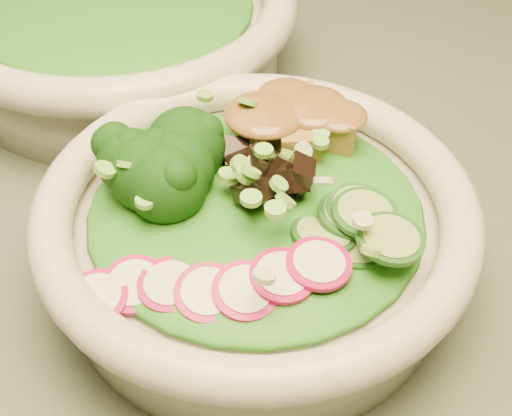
{
  "coord_description": "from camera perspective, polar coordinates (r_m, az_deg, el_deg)",
  "views": [
    {
      "loc": [
        -0.16,
        -0.28,
        1.09
      ],
      "look_at": [
        -0.14,
        0.02,
        0.81
      ],
      "focal_mm": 50.0,
      "sensor_mm": 36.0,
      "label": 1
    }
  ],
  "objects": [
    {
      "name": "dining_table",
      "position": [
        0.56,
        15.06,
        -13.91
      ],
      "size": [
        1.2,
        0.8,
        0.75
      ],
      "color": "black",
      "rests_on": "ground"
    },
    {
      "name": "salad_bowl",
      "position": [
        0.43,
        0.0,
        -1.88
      ],
      "size": [
        0.26,
        0.26,
        0.07
      ],
      "rotation": [
        0.0,
        0.0,
        -0.08
      ],
      "color": "beige",
      "rests_on": "dining_table"
    },
    {
      "name": "side_bowl",
      "position": [
        0.62,
        -10.88,
        13.94
      ],
      "size": [
        0.3,
        0.3,
        0.08
      ],
      "rotation": [
        0.0,
        0.0,
        0.27
      ],
      "color": "beige",
      "rests_on": "dining_table"
    },
    {
      "name": "lettuce_bed",
      "position": [
        0.41,
        0.0,
        0.1
      ],
      "size": [
        0.2,
        0.2,
        0.02
      ],
      "primitive_type": "ellipsoid",
      "color": "#185B13",
      "rests_on": "salad_bowl"
    },
    {
      "name": "side_lettuce",
      "position": [
        0.61,
        -11.15,
        15.65
      ],
      "size": [
        0.2,
        0.2,
        0.02
      ],
      "primitive_type": "ellipsoid",
      "color": "#185B13",
      "rests_on": "side_bowl"
    },
    {
      "name": "broccoli_florets",
      "position": [
        0.42,
        -8.05,
        3.0
      ],
      "size": [
        0.08,
        0.07,
        0.04
      ],
      "primitive_type": null,
      "rotation": [
        0.0,
        0.0,
        -0.08
      ],
      "color": "black",
      "rests_on": "salad_bowl"
    },
    {
      "name": "radish_slices",
      "position": [
        0.37,
        -2.38,
        -6.18
      ],
      "size": [
        0.11,
        0.05,
        0.02
      ],
      "primitive_type": null,
      "rotation": [
        0.0,
        0.0,
        -0.08
      ],
      "color": "#AD0D50",
      "rests_on": "salad_bowl"
    },
    {
      "name": "cucumber_slices",
      "position": [
        0.4,
        8.7,
        -0.58
      ],
      "size": [
        0.07,
        0.07,
        0.03
      ],
      "primitive_type": null,
      "rotation": [
        0.0,
        0.0,
        -0.08
      ],
      "color": "#91B061",
      "rests_on": "salad_bowl"
    },
    {
      "name": "mushroom_heap",
      "position": [
        0.41,
        0.46,
        2.52
      ],
      "size": [
        0.07,
        0.07,
        0.04
      ],
      "primitive_type": null,
      "rotation": [
        0.0,
        0.0,
        -0.08
      ],
      "color": "black",
      "rests_on": "salad_bowl"
    },
    {
      "name": "tofu_cubes",
      "position": [
        0.45,
        2.38,
        6.24
      ],
      "size": [
        0.09,
        0.06,
        0.03
      ],
      "primitive_type": null,
      "rotation": [
        0.0,
        0.0,
        -0.08
      ],
      "color": "#A37736",
      "rests_on": "salad_bowl"
    },
    {
      "name": "peanut_sauce",
      "position": [
        0.44,
        2.42,
        7.53
      ],
      "size": [
        0.07,
        0.05,
        0.02
      ],
      "primitive_type": "ellipsoid",
      "color": "brown",
      "rests_on": "tofu_cubes"
    },
    {
      "name": "scallion_garnish",
      "position": [
        0.4,
        0.0,
        2.5
      ],
      "size": [
        0.19,
        0.19,
        0.02
      ],
      "primitive_type": null,
      "color": "#75BF43",
      "rests_on": "salad_bowl"
    }
  ]
}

